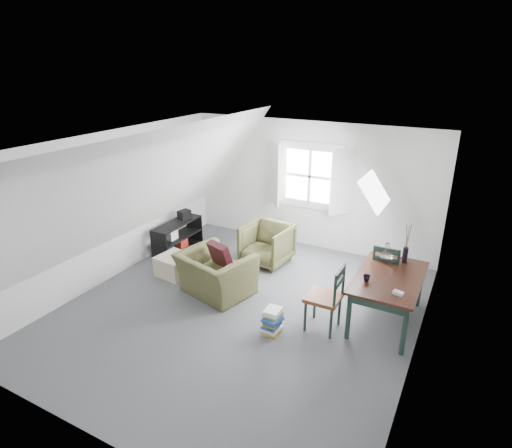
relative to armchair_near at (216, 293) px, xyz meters
The scene contains 24 objects.
floor 0.63m from the armchair_near, 20.82° to the right, with size 5.50×5.50×0.00m, color #505155.
ceiling 2.58m from the armchair_near, 20.82° to the right, with size 5.50×5.50×0.00m, color white.
wall_back 2.88m from the armchair_near, 76.84° to the left, with size 5.00×5.00×0.00m, color silver.
wall_front 3.28m from the armchair_near, 78.77° to the right, with size 5.00×5.00×0.00m, color silver.
wall_left 2.29m from the armchair_near, behind, with size 5.50×5.50×0.00m, color silver.
wall_right 3.34m from the armchair_near, ahead, with size 5.50×5.50×0.00m, color silver.
slope_left 2.03m from the armchair_near, 166.82° to the right, with size 5.50×5.50×0.00m, color white.
slope_right 2.79m from the armchair_near, ahead, with size 5.50×5.50×0.00m, color white.
dormer_window 2.91m from the armchair_near, 76.45° to the left, with size 1.71×0.35×1.30m.
skylight 2.96m from the armchair_near, 26.67° to the left, with size 0.55×0.75×0.04m, color white.
armchair_near is the anchor object (origin of this frame).
armchair_far 1.41m from the armchair_near, 81.19° to the left, with size 0.80×0.82×0.75m, color #484827.
throw_pillow 0.64m from the armchair_near, 90.00° to the left, with size 0.42×0.12×0.42m, color #370F16.
ottoman 1.03m from the armchair_near, 168.59° to the left, with size 0.54×0.54×0.36m, color #C4B195.
dining_table 2.71m from the armchair_near, 10.46° to the left, with size 0.88×1.46×0.73m.
demijohn 2.75m from the armchair_near, 20.81° to the left, with size 0.20×0.20×0.29m.
vase_twigs 3.01m from the armchair_near, 20.90° to the left, with size 0.08×0.09×0.61m.
cup 2.46m from the armchair_near, ahead, with size 0.10×0.10×0.09m, color black.
paper_box 2.89m from the armchair_near, ahead, with size 0.12×0.08×0.04m, color white.
dining_chair_far 2.72m from the armchair_near, 24.02° to the left, with size 0.45×0.45×0.96m.
dining_chair_near 1.96m from the armchair_near, ahead, with size 0.46×0.46×0.98m.
media_shelf 1.90m from the armchair_near, 147.26° to the left, with size 0.38×1.15×0.59m.
electronics_box 2.15m from the armchair_near, 140.44° to the left, with size 0.17×0.23×0.19m, color black.
magazine_stack 1.40m from the armchair_near, 22.89° to the right, with size 0.27×0.32×0.36m.
Camera 1 is at (2.84, -4.85, 3.58)m, focal length 30.00 mm.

